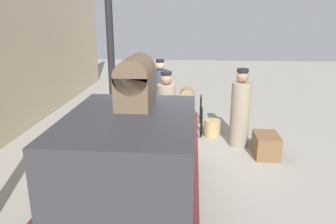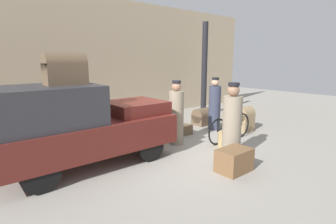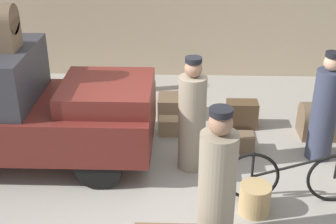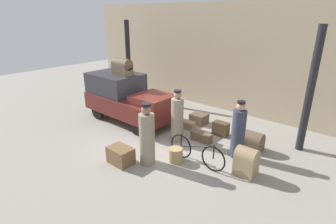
% 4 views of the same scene
% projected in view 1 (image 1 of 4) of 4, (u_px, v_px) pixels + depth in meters
% --- Properties ---
extents(ground_plane, '(30.00, 30.00, 0.00)m').
position_uv_depth(ground_plane, '(177.00, 157.00, 7.00)').
color(ground_plane, gray).
extents(canopy_pillar_right, '(0.23, 0.23, 3.77)m').
position_uv_depth(canopy_pillar_right, '(111.00, 49.00, 10.31)').
color(canopy_pillar_right, black).
rests_on(canopy_pillar_right, ground).
extents(truck, '(3.78, 1.67, 1.80)m').
position_uv_depth(truck, '(140.00, 159.00, 4.72)').
color(truck, black).
rests_on(truck, ground).
extents(bicycle, '(1.84, 0.04, 0.79)m').
position_uv_depth(bicycle, '(201.00, 115.00, 8.65)').
color(bicycle, black).
rests_on(bicycle, ground).
extents(wicker_basket, '(0.41, 0.41, 0.41)m').
position_uv_depth(wicker_basket, '(212.00, 128.00, 8.18)').
color(wicker_basket, tan).
rests_on(wicker_basket, ground).
extents(porter_lifting_near_truck, '(0.39, 0.39, 1.73)m').
position_uv_depth(porter_lifting_near_truck, '(160.00, 93.00, 9.25)').
color(porter_lifting_near_truck, '#33384C').
rests_on(porter_lifting_near_truck, ground).
extents(conductor_in_dark_uniform, '(0.40, 0.40, 1.76)m').
position_uv_depth(conductor_in_dark_uniform, '(166.00, 114.00, 7.31)').
color(conductor_in_dark_uniform, gray).
rests_on(conductor_in_dark_uniform, ground).
extents(porter_standing_middle, '(0.43, 0.43, 1.79)m').
position_uv_depth(porter_standing_middle, '(240.00, 112.00, 7.43)').
color(porter_standing_middle, gray).
rests_on(porter_standing_middle, ground).
extents(trunk_umber_medium, '(0.60, 0.54, 0.38)m').
position_uv_depth(trunk_umber_medium, '(90.00, 142.00, 7.34)').
color(trunk_umber_medium, brown).
rests_on(trunk_umber_medium, ground).
extents(trunk_wicker_pale, '(0.52, 0.27, 0.29)m').
position_uv_depth(trunk_wicker_pale, '(120.00, 144.00, 7.31)').
color(trunk_wicker_pale, '#937A56').
rests_on(trunk_wicker_pale, ground).
extents(suitcase_black_upright, '(0.54, 0.31, 0.48)m').
position_uv_depth(suitcase_black_upright, '(119.00, 123.00, 8.43)').
color(suitcase_black_upright, '#4C3823').
rests_on(suitcase_black_upright, ground).
extents(trunk_large_brown, '(0.64, 0.52, 0.60)m').
position_uv_depth(trunk_large_brown, '(138.00, 108.00, 9.62)').
color(trunk_large_brown, brown).
rests_on(trunk_large_brown, ground).
extents(suitcase_small_leather, '(0.72, 0.50, 0.48)m').
position_uv_depth(suitcase_small_leather, '(266.00, 145.00, 7.01)').
color(suitcase_small_leather, brown).
rests_on(suitcase_small_leather, ground).
extents(suitcase_tan_flat, '(0.72, 0.28, 0.30)m').
position_uv_depth(suitcase_tan_flat, '(149.00, 131.00, 8.16)').
color(suitcase_tan_flat, brown).
rests_on(suitcase_tan_flat, ground).
extents(trunk_barrel_dark, '(0.54, 0.46, 0.79)m').
position_uv_depth(trunk_barrel_dark, '(187.00, 101.00, 9.92)').
color(trunk_barrel_dark, '#937A56').
rests_on(trunk_barrel_dark, ground).
extents(trunk_on_truck_roof, '(0.80, 0.43, 0.64)m').
position_uv_depth(trunk_on_truck_roof, '(136.00, 81.00, 4.21)').
color(trunk_on_truck_roof, brown).
rests_on(trunk_on_truck_roof, truck).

